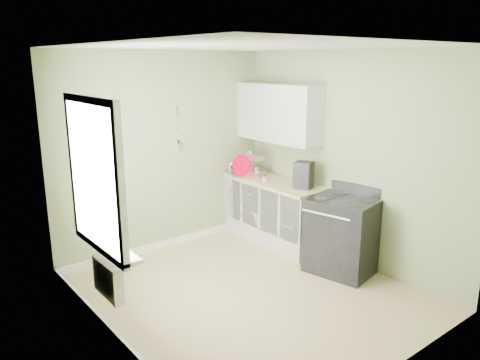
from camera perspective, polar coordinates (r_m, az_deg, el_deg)
floor at (r=5.47m, az=1.18°, el=-13.71°), size 3.20×3.60×0.02m
ceiling at (r=4.83m, az=1.35°, el=16.11°), size 3.20×3.60×0.02m
wall_back at (r=6.44m, az=-9.12°, el=3.32°), size 3.20×0.02×2.70m
wall_left at (r=4.17m, az=-16.04°, el=-3.12°), size 0.02×3.60×2.70m
wall_right at (r=6.11m, az=12.97°, el=2.54°), size 0.02×3.60×2.70m
base_cabinets at (r=6.78m, az=4.27°, el=-3.98°), size 0.60×1.60×0.87m
countertop at (r=6.64m, az=4.28°, el=-0.27°), size 0.64×1.60×0.04m
upper_cabinets at (r=6.63m, az=4.71°, el=8.15°), size 0.35×1.40×0.80m
window at (r=4.40m, az=-17.42°, el=0.38°), size 0.06×1.14×1.44m
window_sill at (r=4.62m, az=-15.95°, el=-7.57°), size 0.18×1.14×0.04m
radiator at (r=4.70m, az=-15.77°, el=-11.57°), size 0.12×0.50×0.35m
wall_utensils at (r=6.47m, az=-7.52°, el=5.37°), size 0.02×0.14×0.58m
stove at (r=5.94m, az=12.40°, el=-6.53°), size 0.82×0.89×1.06m
stand_mixer at (r=6.90m, az=1.84°, el=1.81°), size 0.18×0.31×0.36m
kettle at (r=7.00m, az=-1.16°, el=1.48°), size 0.18×0.11×0.18m
coffee_maker at (r=6.25m, az=7.73°, el=0.52°), size 0.28×0.29×0.36m
red_tray at (r=6.83m, az=0.22°, el=1.75°), size 0.33×0.07×0.32m
jar at (r=6.62m, az=3.03°, el=0.24°), size 0.07×0.07×0.08m
plant_a at (r=4.39m, az=-14.97°, el=-6.10°), size 0.19×0.21×0.33m
plant_b at (r=4.62m, az=-16.28°, el=-5.44°), size 0.19×0.20×0.28m
plant_c at (r=4.80m, az=-17.18°, el=-4.87°), size 0.17×0.17×0.27m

